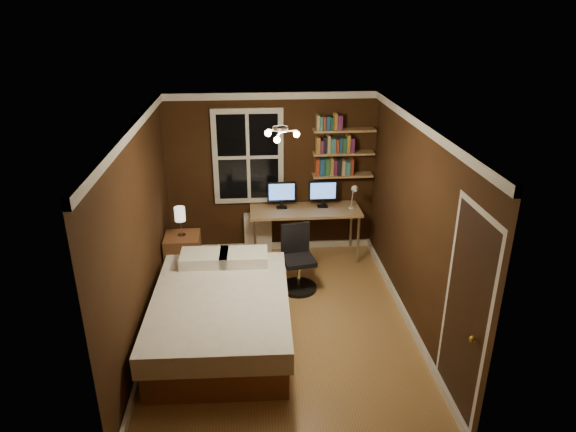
{
  "coord_description": "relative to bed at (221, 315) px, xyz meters",
  "views": [
    {
      "loc": [
        -0.34,
        -5.4,
        3.71
      ],
      "look_at": [
        0.12,
        0.45,
        1.25
      ],
      "focal_mm": 32.0,
      "sensor_mm": 36.0,
      "label": 1
    }
  ],
  "objects": [
    {
      "name": "wall_back",
      "position": [
        0.72,
        2.37,
        0.94
      ],
      "size": [
        3.2,
        0.04,
        2.5
      ],
      "primitive_type": "cube",
      "color": "black",
      "rests_on": "ground"
    },
    {
      "name": "wall_right",
      "position": [
        2.32,
        0.27,
        0.94
      ],
      "size": [
        0.04,
        4.2,
        2.5
      ],
      "primitive_type": "cube",
      "color": "black",
      "rests_on": "ground"
    },
    {
      "name": "wall_left",
      "position": [
        -0.88,
        0.27,
        0.94
      ],
      "size": [
        0.04,
        4.2,
        2.5
      ],
      "primitive_type": "cube",
      "color": "black",
      "rests_on": "ground"
    },
    {
      "name": "monitor_left",
      "position": [
        0.85,
        2.12,
        0.69
      ],
      "size": [
        0.43,
        0.12,
        0.41
      ],
      "primitive_type": null,
      "color": "black",
      "rests_on": "desk"
    },
    {
      "name": "bedside_lamp",
      "position": [
        -0.61,
        1.6,
        0.52
      ],
      "size": [
        0.15,
        0.15,
        0.44
      ],
      "primitive_type": null,
      "color": "white",
      "rests_on": "nightstand"
    },
    {
      "name": "desk_lamp",
      "position": [
        1.92,
        1.94,
        0.7
      ],
      "size": [
        0.14,
        0.32,
        0.44
      ],
      "primitive_type": null,
      "color": "silver",
      "rests_on": "desk"
    },
    {
      "name": "door_knob",
      "position": [
        2.27,
        -1.58,
        0.69
      ],
      "size": [
        0.06,
        0.06,
        0.06
      ],
      "primitive_type": "sphere",
      "color": "gold",
      "rests_on": "door"
    },
    {
      "name": "bookshelf_upper",
      "position": [
        1.8,
        2.25,
        1.64
      ],
      "size": [
        0.92,
        0.22,
        0.03
      ],
      "primitive_type": "cube",
      "color": "#A67A50",
      "rests_on": "wall_back"
    },
    {
      "name": "monitor_right",
      "position": [
        1.48,
        2.12,
        0.69
      ],
      "size": [
        0.43,
        0.12,
        0.41
      ],
      "primitive_type": null,
      "color": "black",
      "rests_on": "desk"
    },
    {
      "name": "window",
      "position": [
        0.37,
        2.33,
        1.24
      ],
      "size": [
        1.06,
        0.06,
        1.46
      ],
      "primitive_type": "cube",
      "color": "silver",
      "rests_on": "wall_back"
    },
    {
      "name": "books_row_upper",
      "position": [
        1.8,
        2.25,
        1.77
      ],
      "size": [
        0.42,
        0.16,
        0.23
      ],
      "primitive_type": null,
      "color": "#24562C",
      "rests_on": "bookshelf_upper"
    },
    {
      "name": "desk",
      "position": [
        1.21,
        2.03,
        0.42
      ],
      "size": [
        1.67,
        0.63,
        0.79
      ],
      "color": "#A67A50",
      "rests_on": "ground"
    },
    {
      "name": "nightstand",
      "position": [
        -0.61,
        1.6,
        -0.0
      ],
      "size": [
        0.51,
        0.51,
        0.62
      ],
      "primitive_type": "cube",
      "rotation": [
        0.0,
        0.0,
        0.02
      ],
      "color": "brown",
      "rests_on": "ground"
    },
    {
      "name": "books_row_lower",
      "position": [
        1.8,
        2.25,
        1.07
      ],
      "size": [
        0.54,
        0.16,
        0.23
      ],
      "primitive_type": null,
      "color": "maroon",
      "rests_on": "bookshelf_lower"
    },
    {
      "name": "bed",
      "position": [
        0.0,
        0.0,
        0.0
      ],
      "size": [
        1.61,
        2.2,
        0.74
      ],
      "rotation": [
        0.0,
        0.0,
        -0.03
      ],
      "color": "brown",
      "rests_on": "ground"
    },
    {
      "name": "radiator",
      "position": [
        0.49,
        2.25,
        0.01
      ],
      "size": [
        0.43,
        0.15,
        0.64
      ],
      "primitive_type": "cube",
      "color": "silver",
      "rests_on": "ground"
    },
    {
      "name": "ceiling_fixture",
      "position": [
        0.72,
        0.17,
        2.09
      ],
      "size": [
        0.44,
        0.44,
        0.18
      ],
      "primitive_type": null,
      "color": "beige",
      "rests_on": "ceiling"
    },
    {
      "name": "floor",
      "position": [
        0.72,
        0.27,
        -0.31
      ],
      "size": [
        4.2,
        4.2,
        0.0
      ],
      "primitive_type": "plane",
      "color": "olive",
      "rests_on": "ground"
    },
    {
      "name": "office_chair",
      "position": [
        1.0,
        1.08,
        0.03
      ],
      "size": [
        0.51,
        0.51,
        0.92
      ],
      "rotation": [
        0.0,
        0.0,
        0.17
      ],
      "color": "black",
      "rests_on": "ground"
    },
    {
      "name": "books_row_middle",
      "position": [
        1.8,
        2.25,
        1.42
      ],
      "size": [
        0.6,
        0.16,
        0.23
      ],
      "primitive_type": null,
      "color": "navy",
      "rests_on": "bookshelf_middle"
    },
    {
      "name": "ceiling",
      "position": [
        0.72,
        0.27,
        2.19
      ],
      "size": [
        3.2,
        4.2,
        0.02
      ],
      "primitive_type": "cube",
      "color": "white",
      "rests_on": "wall_back"
    },
    {
      "name": "bookshelf_lower",
      "position": [
        1.8,
        2.25,
        0.94
      ],
      "size": [
        0.92,
        0.22,
        0.03
      ],
      "primitive_type": "cube",
      "color": "#A67A50",
      "rests_on": "wall_back"
    },
    {
      "name": "door",
      "position": [
        2.31,
        -1.28,
        0.71
      ],
      "size": [
        0.03,
        0.82,
        2.05
      ],
      "primitive_type": null,
      "color": "black",
      "rests_on": "ground"
    },
    {
      "name": "bookshelf_middle",
      "position": [
        1.8,
        2.25,
        1.29
      ],
      "size": [
        0.92,
        0.22,
        0.03
      ],
      "primitive_type": "cube",
      "color": "#A67A50",
      "rests_on": "wall_back"
    }
  ]
}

